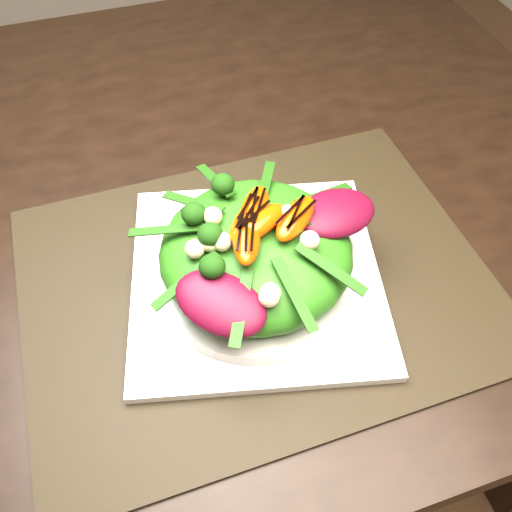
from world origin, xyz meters
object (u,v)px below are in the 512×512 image
object	(u,v)px
plate_base	(256,276)
orange_segment	(247,202)
dining_table	(27,232)
lettuce_mound	(256,251)
salad_bowl	(256,269)
placemat	(256,280)

from	to	relation	value
plate_base	orange_segment	bearing A→B (deg)	88.61
dining_table	lettuce_mound	xyz separation A→B (m)	(0.25, -0.18, 0.07)
lettuce_mound	orange_segment	size ratio (longest dim) A/B	3.09
orange_segment	salad_bowl	bearing A→B (deg)	-91.39
plate_base	orange_segment	distance (m)	0.09
dining_table	plate_base	world-z (taller)	dining_table
lettuce_mound	salad_bowl	bearing A→B (deg)	-90.00
plate_base	lettuce_mound	distance (m)	0.04
dining_table	salad_bowl	xyz separation A→B (m)	(0.25, -0.18, 0.04)
salad_bowl	orange_segment	xyz separation A→B (m)	(0.00, 0.03, 0.07)
salad_bowl	lettuce_mound	world-z (taller)	lettuce_mound
dining_table	salad_bowl	size ratio (longest dim) A/B	7.06
placemat	plate_base	xyz separation A→B (m)	(0.00, 0.00, 0.01)
salad_bowl	orange_segment	size ratio (longest dim) A/B	3.42
dining_table	lettuce_mound	size ratio (longest dim) A/B	7.81
orange_segment	plate_base	bearing A→B (deg)	-91.39
lettuce_mound	orange_segment	world-z (taller)	orange_segment
plate_base	lettuce_mound	xyz separation A→B (m)	(0.00, 0.00, 0.04)
lettuce_mound	plate_base	bearing A→B (deg)	0.00
lettuce_mound	orange_segment	distance (m)	0.05
salad_bowl	lettuce_mound	bearing A→B (deg)	90.00
orange_segment	lettuce_mound	bearing A→B (deg)	-91.39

